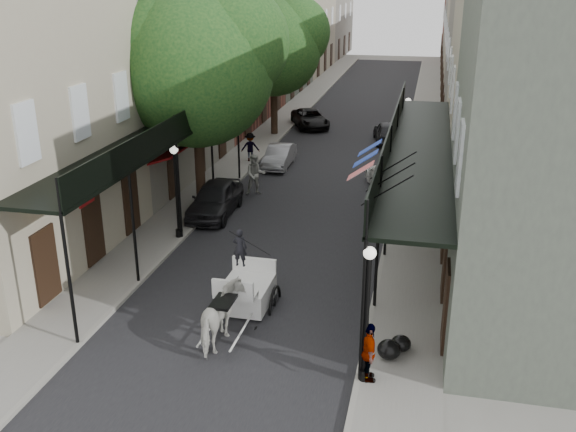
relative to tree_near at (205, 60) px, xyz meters
The scene contains 24 objects.
ground 12.78m from the tree_near, 67.59° to the right, with size 140.00×140.00×0.00m, color gray.
road 12.50m from the tree_near, 66.86° to the left, with size 8.00×90.00×0.01m, color black.
sidewalk_left 11.77m from the tree_near, 94.67° to the left, with size 2.20×90.00×0.12m, color gray.
sidewalk_right 14.91m from the tree_near, 46.88° to the left, with size 2.20×90.00×0.12m, color gray.
building_row_left 20.34m from the tree_near, 102.52° to the left, with size 5.00×80.00×10.50m, color #A29B82.
building_row_right 23.63m from the tree_near, 57.15° to the left, with size 5.00×80.00×10.50m, color gray.
gallery_left 4.06m from the tree_near, 100.49° to the right, with size 2.20×18.05×4.88m.
gallery_right 9.84m from the tree_near, 19.59° to the right, with size 2.20×18.05×4.88m.
tree_near is the anchor object (origin of this frame).
tree_far 14.02m from the tree_near, 90.19° to the left, with size 6.45×6.00×8.61m.
lamppost_right_near 15.39m from the tree_near, 55.73° to the right, with size 0.32×0.32×3.71m.
lamppost_left 6.10m from the tree_near, 88.66° to the right, with size 0.32×0.32×3.71m.
lamppost_right_far 12.24m from the tree_near, 43.31° to the left, with size 0.32×0.32×3.71m.
horse 13.20m from the tree_near, 69.41° to the right, with size 0.93×2.04×1.72m, color beige.
carriage 10.90m from the tree_near, 63.46° to the right, with size 1.83×2.57×2.88m.
pedestrian_walking 6.03m from the tree_near, 49.56° to the left, with size 0.96×0.75×1.97m, color #A1A198.
pedestrian_sidewalk_left 9.06m from the tree_near, 91.17° to the left, with size 1.02×0.59×1.58m, color gray.
pedestrian_sidewalk_right 15.80m from the tree_near, 55.41° to the right, with size 0.95×0.40×1.62m, color gray.
car_left_near 5.91m from the tree_near, 63.10° to the right, with size 1.72×4.28×1.46m, color black.
car_left_mid 9.10m from the tree_near, 76.68° to the left, with size 1.25×3.59×1.18m, color gray.
car_left_far 17.69m from the tree_near, 85.01° to the left, with size 2.02×4.38×1.22m, color black.
car_right_near 10.45m from the tree_near, 26.11° to the left, with size 1.87×4.61×1.34m, color white.
car_right_far 16.16m from the tree_near, 62.29° to the left, with size 1.63×4.05×1.38m, color black.
trash_bags 15.38m from the tree_near, 50.55° to the right, with size 0.90×1.05×0.54m.
Camera 1 is at (5.23, -16.04, 9.88)m, focal length 40.00 mm.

